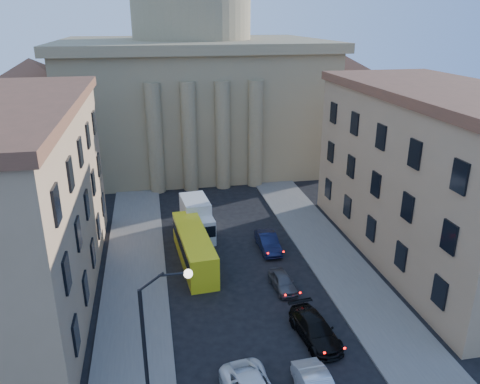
% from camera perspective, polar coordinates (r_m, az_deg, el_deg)
% --- Properties ---
extents(sidewalk_left, '(5.00, 60.00, 0.15)m').
position_cam_1_polar(sidewalk_left, '(35.50, -12.76, -14.00)').
color(sidewalk_left, '#5D5955').
rests_on(sidewalk_left, ground).
extents(sidewalk_right, '(5.00, 60.00, 0.15)m').
position_cam_1_polar(sidewalk_right, '(38.49, 13.91, -11.14)').
color(sidewalk_right, '#5D5955').
rests_on(sidewalk_right, ground).
extents(church, '(68.02, 28.76, 36.60)m').
position_cam_1_polar(church, '(67.61, -5.66, 13.69)').
color(church, '#887654').
rests_on(church, ground).
extents(building_left, '(11.60, 26.60, 14.70)m').
position_cam_1_polar(building_left, '(37.13, -26.76, -1.40)').
color(building_left, tan).
rests_on(building_left, ground).
extents(building_right, '(11.60, 26.60, 14.70)m').
position_cam_1_polar(building_right, '(42.67, 22.97, 1.88)').
color(building_right, tan).
rests_on(building_right, ground).
extents(street_lamp, '(2.62, 0.44, 8.83)m').
position_cam_1_polar(street_lamp, '(24.28, -10.36, -16.93)').
color(street_lamp, black).
rests_on(street_lamp, ground).
extents(car_right_mid, '(2.67, 5.32, 1.48)m').
position_cam_1_polar(car_right_mid, '(32.29, 9.14, -16.18)').
color(car_right_mid, black).
rests_on(car_right_mid, ground).
extents(car_right_far, '(1.71, 3.78, 1.26)m').
position_cam_1_polar(car_right_far, '(37.13, 5.22, -10.82)').
color(car_right_far, '#48484D').
rests_on(car_right_far, ground).
extents(car_right_distant, '(1.63, 4.59, 1.51)m').
position_cam_1_polar(car_right_distant, '(42.71, 3.42, -6.11)').
color(car_right_distant, black).
rests_on(car_right_distant, ground).
extents(city_bus, '(3.00, 10.08, 2.80)m').
position_cam_1_polar(city_bus, '(40.36, -5.64, -6.67)').
color(city_bus, yellow).
rests_on(city_bus, ground).
extents(box_truck, '(2.92, 6.25, 3.33)m').
position_cam_1_polar(box_truck, '(45.49, -5.25, -3.27)').
color(box_truck, silver).
rests_on(box_truck, ground).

